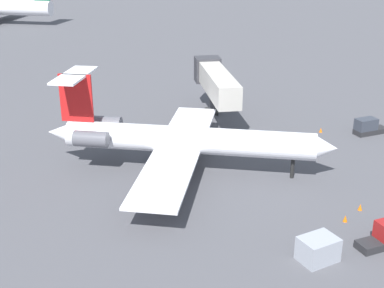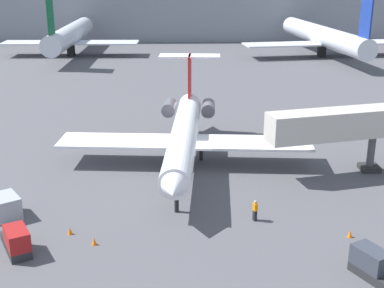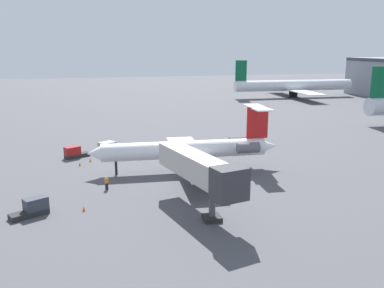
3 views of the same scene
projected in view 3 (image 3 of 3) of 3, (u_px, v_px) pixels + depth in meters
name	position (u px, v px, depth m)	size (l,w,h in m)	color
ground_plane	(185.00, 174.00, 58.60)	(400.00, 400.00, 0.10)	#4C4C51
regional_jet	(191.00, 149.00, 59.39)	(25.03, 27.85, 9.15)	white
jet_bridge	(202.00, 170.00, 43.55)	(15.15, 6.28, 6.57)	#B7B2A8
ground_crew_marshaller	(107.00, 183.00, 51.97)	(0.38, 0.46, 1.69)	black
baggage_tug_lead	(33.00, 208.00, 43.96)	(3.10, 4.19, 1.90)	#262628
baggage_tug_trailing	(75.00, 153.00, 67.02)	(3.09, 4.19, 1.90)	#262628
cargo_container_uld	(107.00, 147.00, 70.59)	(3.05, 3.24, 1.76)	#999EA8
traffic_cone_near	(90.00, 160.00, 64.76)	(0.36, 0.36, 0.55)	orange
traffic_cone_mid	(80.00, 164.00, 62.48)	(0.36, 0.36, 0.55)	orange
traffic_cone_far	(84.00, 209.00, 45.23)	(0.36, 0.36, 0.55)	orange
parked_airliner_west_end	(293.00, 86.00, 147.13)	(36.98, 43.84, 13.24)	silver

